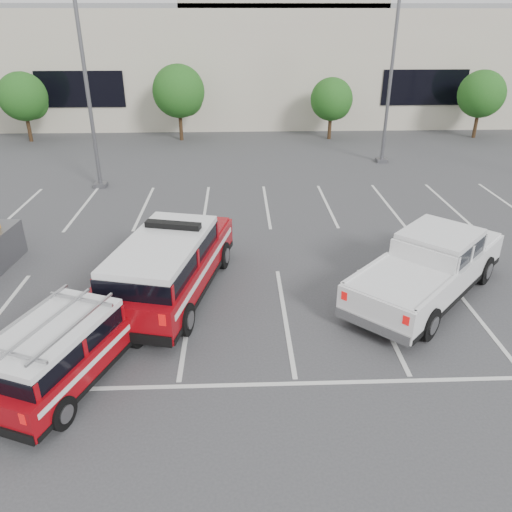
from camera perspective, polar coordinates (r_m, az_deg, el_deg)
The scene contains 12 objects.
ground at distance 14.15m, azimuth 3.31°, elevation -6.88°, with size 120.00×120.00×0.00m, color #3A3A3D.
stall_markings at distance 18.08m, azimuth 2.03°, elevation 0.88°, with size 23.00×15.00×0.01m, color silver.
convention_building at distance 43.82m, azimuth -0.30°, elevation 22.08°, with size 60.00×16.99×13.20m.
tree_left at distance 36.85m, azimuth -24.91°, elevation 16.04°, with size 3.07×3.07×4.42m.
tree_mid_left at distance 34.38m, azimuth -8.66°, elevation 17.94°, with size 3.37×3.37×4.85m.
tree_mid_right at distance 34.85m, azimuth 8.75°, elevation 17.14°, with size 2.77×2.77×3.99m.
tree_right at distance 37.93m, azimuth 24.44°, elevation 16.35°, with size 3.07×3.07×4.42m.
light_pole_left at distance 24.89m, azimuth -18.93°, elevation 18.94°, with size 0.90×0.60×10.24m.
light_pole_mid at distance 29.14m, azimuth 15.27°, elevation 20.23°, with size 0.90×0.60×10.24m.
fire_chief_suv at distance 14.91m, azimuth -9.79°, elevation -1.49°, with size 3.59×6.50×2.16m.
white_pickup at distance 15.60m, azimuth 19.05°, elevation -1.80°, with size 5.93×6.05×1.93m.
ladder_suv at distance 12.36m, azimuth -20.75°, elevation -10.16°, with size 3.30×4.90×1.80m.
Camera 1 is at (-1.26, -11.83, 7.66)m, focal length 35.00 mm.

